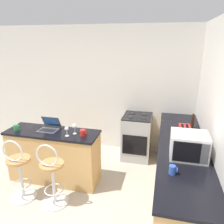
{
  "coord_description": "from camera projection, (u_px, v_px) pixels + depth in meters",
  "views": [
    {
      "loc": [
        1.31,
        -2.05,
        2.28
      ],
      "look_at": [
        0.36,
        1.8,
        0.99
      ],
      "focal_mm": 35.0,
      "sensor_mm": 36.0,
      "label": 1
    }
  ],
  "objects": [
    {
      "name": "ground_plane",
      "position": [
        53.0,
        221.0,
        2.9
      ],
      "size": [
        20.0,
        20.0,
        0.0
      ],
      "primitive_type": "plane",
      "color": "#ADA393"
    },
    {
      "name": "breakfast_bar",
      "position": [
        54.0,
        156.0,
        3.66
      ],
      "size": [
        1.53,
        0.52,
        0.89
      ],
      "color": "tan",
      "rests_on": "ground_plane"
    },
    {
      "name": "bar_stool_far",
      "position": [
        52.0,
        176.0,
        3.08
      ],
      "size": [
        0.4,
        0.4,
        0.99
      ],
      "color": "silver",
      "rests_on": "ground_plane"
    },
    {
      "name": "laptop",
      "position": [
        49.0,
        126.0,
        3.59
      ],
      "size": [
        0.31,
        0.29,
        0.21
      ],
      "color": "#47474C",
      "rests_on": "breakfast_bar"
    },
    {
      "name": "toaster",
      "position": [
        184.0,
        132.0,
        3.28
      ],
      "size": [
        0.19,
        0.27,
        0.18
      ],
      "color": "red",
      "rests_on": "counter_right"
    },
    {
      "name": "wine_glass_tall",
      "position": [
        74.0,
        126.0,
        3.4
      ],
      "size": [
        0.07,
        0.07,
        0.17
      ],
      "color": "silver",
      "rests_on": "breakfast_bar"
    },
    {
      "name": "bar_stool_near",
      "position": [
        19.0,
        171.0,
        3.2
      ],
      "size": [
        0.4,
        0.4,
        0.99
      ],
      "color": "silver",
      "rests_on": "ground_plane"
    },
    {
      "name": "wine_glass_short",
      "position": [
        67.0,
        129.0,
        3.32
      ],
      "size": [
        0.06,
        0.06,
        0.15
      ],
      "color": "silver",
      "rests_on": "breakfast_bar"
    },
    {
      "name": "mug_blue",
      "position": [
        173.0,
        170.0,
        2.39
      ],
      "size": [
        0.09,
        0.07,
        0.1
      ],
      "color": "#2D51AD",
      "rests_on": "counter_right"
    },
    {
      "name": "mug_green",
      "position": [
        16.0,
        128.0,
        3.55
      ],
      "size": [
        0.1,
        0.08,
        0.1
      ],
      "color": "#338447",
      "rests_on": "breakfast_bar"
    },
    {
      "name": "pepper_mill",
      "position": [
        193.0,
        121.0,
        3.65
      ],
      "size": [
        0.06,
        0.06,
        0.25
      ],
      "color": "#331E14",
      "rests_on": "counter_right"
    },
    {
      "name": "mug_red",
      "position": [
        83.0,
        133.0,
        3.35
      ],
      "size": [
        0.1,
        0.08,
        0.1
      ],
      "color": "red",
      "rests_on": "breakfast_bar"
    },
    {
      "name": "wall_back",
      "position": [
        102.0,
        89.0,
        4.65
      ],
      "size": [
        12.0,
        0.06,
        2.6
      ],
      "color": "silver",
      "rests_on": "ground_plane"
    },
    {
      "name": "microwave",
      "position": [
        189.0,
        146.0,
        2.7
      ],
      "size": [
        0.44,
        0.37,
        0.32
      ],
      "color": "white",
      "rests_on": "counter_right"
    },
    {
      "name": "counter_right",
      "position": [
        180.0,
        171.0,
        3.23
      ],
      "size": [
        0.67,
        2.83,
        0.89
      ],
      "color": "tan",
      "rests_on": "ground_plane"
    },
    {
      "name": "stove_range",
      "position": [
        137.0,
        137.0,
        4.4
      ],
      "size": [
        0.55,
        0.61,
        0.9
      ],
      "color": "#9EA3A8",
      "rests_on": "ground_plane"
    }
  ]
}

